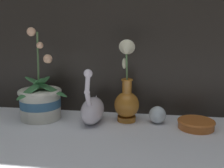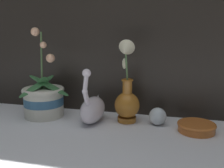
% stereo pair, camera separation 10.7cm
% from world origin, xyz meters
% --- Properties ---
extents(ground_plane, '(2.80, 2.80, 0.00)m').
position_xyz_m(ground_plane, '(0.00, 0.00, 0.00)').
color(ground_plane, white).
extents(orchid_potted_plant, '(0.23, 0.24, 0.39)m').
position_xyz_m(orchid_potted_plant, '(-0.33, 0.13, 0.08)').
color(orchid_potted_plant, beige).
rests_on(orchid_potted_plant, ground_plane).
extents(swan_figurine, '(0.09, 0.20, 0.24)m').
position_xyz_m(swan_figurine, '(-0.09, 0.11, 0.06)').
color(swan_figurine, white).
rests_on(swan_figurine, ground_plane).
extents(blue_vase, '(0.11, 0.14, 0.34)m').
position_xyz_m(blue_vase, '(0.05, 0.15, 0.11)').
color(blue_vase, '#B26B23').
rests_on(blue_vase, ground_plane).
extents(glass_sphere, '(0.07, 0.07, 0.07)m').
position_xyz_m(glass_sphere, '(0.18, 0.14, 0.04)').
color(glass_sphere, silver).
rests_on(glass_sphere, ground_plane).
extents(amber_dish, '(0.14, 0.14, 0.03)m').
position_xyz_m(amber_dish, '(0.33, 0.11, 0.02)').
color(amber_dish, '#C66628').
rests_on(amber_dish, ground_plane).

